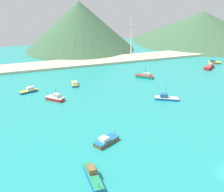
{
  "coord_description": "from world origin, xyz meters",
  "views": [
    {
      "loc": [
        -46.63,
        -48.45,
        43.99
      ],
      "look_at": [
        -11.42,
        51.73,
        1.87
      ],
      "focal_mm": 47.1,
      "sensor_mm": 36.0,
      "label": 1
    }
  ],
  "objects_px": {
    "fishing_boat_3": "(75,84)",
    "fishing_boat_6": "(93,176)",
    "fishing_boat_1": "(55,98)",
    "fishing_boat_2": "(145,76)",
    "fishing_boat_4": "(29,90)",
    "fishing_boat_13": "(166,98)",
    "fishing_boat_7": "(209,67)",
    "fishing_boat_9": "(106,141)",
    "fishing_boat_0": "(214,62)",
    "radio_tower": "(131,38)"
  },
  "relations": [
    {
      "from": "fishing_boat_13",
      "to": "fishing_boat_2",
      "type": "bearing_deg",
      "value": 81.93
    },
    {
      "from": "fishing_boat_3",
      "to": "fishing_boat_6",
      "type": "relative_size",
      "value": 0.66
    },
    {
      "from": "fishing_boat_9",
      "to": "fishing_boat_7",
      "type": "bearing_deg",
      "value": 35.89
    },
    {
      "from": "fishing_boat_2",
      "to": "fishing_boat_9",
      "type": "bearing_deg",
      "value": -125.54
    },
    {
      "from": "fishing_boat_13",
      "to": "fishing_boat_7",
      "type": "bearing_deg",
      "value": 35.76
    },
    {
      "from": "fishing_boat_0",
      "to": "fishing_boat_13",
      "type": "relative_size",
      "value": 0.77
    },
    {
      "from": "fishing_boat_0",
      "to": "fishing_boat_3",
      "type": "distance_m",
      "value": 82.82
    },
    {
      "from": "fishing_boat_1",
      "to": "fishing_boat_2",
      "type": "height_order",
      "value": "fishing_boat_1"
    },
    {
      "from": "fishing_boat_3",
      "to": "radio_tower",
      "type": "bearing_deg",
      "value": 41.56
    },
    {
      "from": "fishing_boat_0",
      "to": "fishing_boat_1",
      "type": "xyz_separation_m",
      "value": [
        -93.21,
        -25.17,
        0.33
      ]
    },
    {
      "from": "fishing_boat_4",
      "to": "fishing_boat_6",
      "type": "distance_m",
      "value": 65.49
    },
    {
      "from": "fishing_boat_4",
      "to": "fishing_boat_3",
      "type": "bearing_deg",
      "value": 6.68
    },
    {
      "from": "fishing_boat_3",
      "to": "fishing_boat_13",
      "type": "height_order",
      "value": "fishing_boat_13"
    },
    {
      "from": "fishing_boat_0",
      "to": "radio_tower",
      "type": "distance_m",
      "value": 49.3
    },
    {
      "from": "fishing_boat_1",
      "to": "fishing_boat_9",
      "type": "bearing_deg",
      "value": -77.36
    },
    {
      "from": "fishing_boat_2",
      "to": "radio_tower",
      "type": "relative_size",
      "value": 0.35
    },
    {
      "from": "fishing_boat_2",
      "to": "fishing_boat_4",
      "type": "xyz_separation_m",
      "value": [
        -54.16,
        -1.24,
        -0.19
      ]
    },
    {
      "from": "fishing_boat_2",
      "to": "fishing_boat_4",
      "type": "relative_size",
      "value": 1.05
    },
    {
      "from": "fishing_boat_2",
      "to": "fishing_boat_6",
      "type": "xyz_separation_m",
      "value": [
        -44.78,
        -66.05,
        -0.04
      ]
    },
    {
      "from": "fishing_boat_6",
      "to": "fishing_boat_7",
      "type": "relative_size",
      "value": 1.24
    },
    {
      "from": "fishing_boat_4",
      "to": "fishing_boat_7",
      "type": "relative_size",
      "value": 0.87
    },
    {
      "from": "fishing_boat_3",
      "to": "fishing_boat_4",
      "type": "xyz_separation_m",
      "value": [
        -20.04,
        -2.35,
        0.12
      ]
    },
    {
      "from": "fishing_boat_0",
      "to": "fishing_boat_4",
      "type": "xyz_separation_m",
      "value": [
        -102.23,
        -12.55,
        0.12
      ]
    },
    {
      "from": "fishing_boat_0",
      "to": "radio_tower",
      "type": "height_order",
      "value": "radio_tower"
    },
    {
      "from": "fishing_boat_13",
      "to": "radio_tower",
      "type": "xyz_separation_m",
      "value": [
        13.25,
        67.15,
        11.23
      ]
    },
    {
      "from": "fishing_boat_1",
      "to": "fishing_boat_0",
      "type": "bearing_deg",
      "value": 15.11
    },
    {
      "from": "fishing_boat_2",
      "to": "fishing_boat_1",
      "type": "bearing_deg",
      "value": -162.93
    },
    {
      "from": "fishing_boat_9",
      "to": "fishing_boat_4",
      "type": "bearing_deg",
      "value": 109.17
    },
    {
      "from": "fishing_boat_2",
      "to": "fishing_boat_6",
      "type": "height_order",
      "value": "fishing_boat_2"
    },
    {
      "from": "fishing_boat_4",
      "to": "fishing_boat_1",
      "type": "bearing_deg",
      "value": -54.46
    },
    {
      "from": "fishing_boat_4",
      "to": "radio_tower",
      "type": "xyz_separation_m",
      "value": [
        63.51,
        40.88,
        11.22
      ]
    },
    {
      "from": "fishing_boat_1",
      "to": "fishing_boat_6",
      "type": "xyz_separation_m",
      "value": [
        0.36,
        -52.19,
        -0.07
      ]
    },
    {
      "from": "fishing_boat_1",
      "to": "fishing_boat_13",
      "type": "xyz_separation_m",
      "value": [
        41.24,
        -13.64,
        -0.23
      ]
    },
    {
      "from": "fishing_boat_1",
      "to": "fishing_boat_13",
      "type": "bearing_deg",
      "value": -18.3
    },
    {
      "from": "fishing_boat_1",
      "to": "radio_tower",
      "type": "xyz_separation_m",
      "value": [
        54.49,
        53.51,
        11.01
      ]
    },
    {
      "from": "fishing_boat_3",
      "to": "fishing_boat_6",
      "type": "xyz_separation_m",
      "value": [
        -10.67,
        -67.16,
        0.26
      ]
    },
    {
      "from": "fishing_boat_1",
      "to": "fishing_boat_4",
      "type": "relative_size",
      "value": 0.93
    },
    {
      "from": "fishing_boat_4",
      "to": "fishing_boat_9",
      "type": "bearing_deg",
      "value": -70.83
    },
    {
      "from": "fishing_boat_0",
      "to": "fishing_boat_13",
      "type": "bearing_deg",
      "value": -143.25
    },
    {
      "from": "fishing_boat_3",
      "to": "fishing_boat_6",
      "type": "distance_m",
      "value": 68.0
    },
    {
      "from": "fishing_boat_2",
      "to": "fishing_boat_9",
      "type": "xyz_separation_m",
      "value": [
        -36.72,
        -51.4,
        -0.16
      ]
    },
    {
      "from": "fishing_boat_3",
      "to": "fishing_boat_2",
      "type": "bearing_deg",
      "value": -1.86
    },
    {
      "from": "fishing_boat_6",
      "to": "fishing_boat_9",
      "type": "relative_size",
      "value": 1.3
    },
    {
      "from": "fishing_boat_2",
      "to": "fishing_boat_7",
      "type": "height_order",
      "value": "fishing_boat_2"
    },
    {
      "from": "fishing_boat_7",
      "to": "fishing_boat_9",
      "type": "distance_m",
      "value": 93.72
    },
    {
      "from": "fishing_boat_1",
      "to": "fishing_boat_2",
      "type": "bearing_deg",
      "value": 17.07
    },
    {
      "from": "fishing_boat_13",
      "to": "radio_tower",
      "type": "relative_size",
      "value": 0.41
    },
    {
      "from": "fishing_boat_7",
      "to": "fishing_boat_0",
      "type": "bearing_deg",
      "value": 41.24
    },
    {
      "from": "fishing_boat_0",
      "to": "fishing_boat_7",
      "type": "height_order",
      "value": "fishing_boat_7"
    },
    {
      "from": "fishing_boat_4",
      "to": "fishing_boat_6",
      "type": "height_order",
      "value": "fishing_boat_6"
    }
  ]
}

